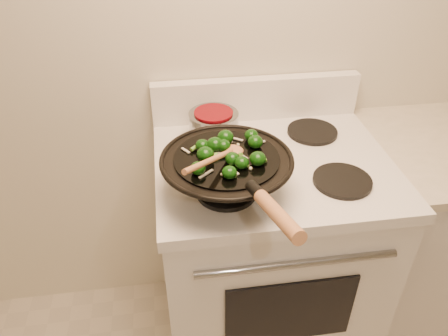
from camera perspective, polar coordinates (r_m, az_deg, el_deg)
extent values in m
plane|color=silver|center=(1.59, 4.96, 19.33)|extent=(3.50, 0.00, 3.50)
cube|color=white|center=(1.77, 5.45, -11.97)|extent=(0.76, 0.64, 0.88)
cube|color=white|center=(1.46, 6.43, 0.37)|extent=(0.78, 0.66, 0.04)
cube|color=white|center=(1.67, 4.21, 9.06)|extent=(0.78, 0.05, 0.16)
cylinder|color=gray|center=(1.30, 9.55, -12.25)|extent=(0.60, 0.02, 0.02)
cube|color=black|center=(1.48, 8.60, -18.14)|extent=(0.42, 0.01, 0.28)
cylinder|color=black|center=(1.30, 0.33, -3.04)|extent=(0.18, 0.18, 0.01)
cylinder|color=black|center=(1.39, 15.19, -1.61)|extent=(0.18, 0.18, 0.01)
cylinder|color=black|center=(1.54, -1.33, 3.79)|extent=(0.18, 0.18, 0.01)
cylinder|color=black|center=(1.62, 11.45, 4.67)|extent=(0.18, 0.18, 0.01)
cube|color=white|center=(2.07, 26.34, -7.98)|extent=(0.84, 0.60, 0.88)
torus|color=black|center=(1.23, 0.35, 1.19)|extent=(0.38, 0.38, 0.01)
cylinder|color=black|center=(1.23, 0.35, 1.31)|extent=(0.30, 0.30, 0.01)
cylinder|color=black|center=(1.04, 4.11, -2.91)|extent=(0.04, 0.07, 0.04)
cylinder|color=#B27146|center=(0.93, 7.10, -6.16)|extent=(0.07, 0.20, 0.08)
ellipsoid|color=#0C3508|center=(1.25, -1.18, 3.11)|extent=(0.05, 0.05, 0.04)
cylinder|color=#527F2D|center=(1.26, -0.51, 2.64)|extent=(0.02, 0.01, 0.02)
ellipsoid|color=#0C3508|center=(1.25, -2.85, 2.98)|extent=(0.04, 0.04, 0.03)
ellipsoid|color=#0C3508|center=(1.19, 4.43, 1.23)|extent=(0.05, 0.05, 0.04)
ellipsoid|color=#0C3508|center=(1.18, 2.33, 0.71)|extent=(0.04, 0.04, 0.03)
cylinder|color=#527F2D|center=(1.19, 2.89, 0.36)|extent=(0.02, 0.02, 0.02)
ellipsoid|color=#0C3508|center=(1.28, 0.19, 4.07)|extent=(0.05, 0.05, 0.04)
ellipsoid|color=#0C3508|center=(1.16, -3.42, -0.03)|extent=(0.04, 0.04, 0.04)
ellipsoid|color=#0C3508|center=(1.14, 0.70, -0.57)|extent=(0.04, 0.04, 0.03)
cylinder|color=#527F2D|center=(1.15, 1.30, -0.94)|extent=(0.02, 0.02, 0.01)
ellipsoid|color=#0C3508|center=(1.19, 1.10, 1.25)|extent=(0.04, 0.04, 0.04)
ellipsoid|color=#0C3508|center=(1.21, -2.45, 1.83)|extent=(0.05, 0.05, 0.04)
ellipsoid|color=#0C3508|center=(1.25, -0.08, 2.95)|extent=(0.04, 0.04, 0.04)
cylinder|color=#527F2D|center=(1.25, 0.50, 2.58)|extent=(0.02, 0.02, 0.02)
ellipsoid|color=#0C3508|center=(1.30, 3.58, 4.29)|extent=(0.04, 0.04, 0.04)
ellipsoid|color=#0C3508|center=(1.27, 4.12, 3.44)|extent=(0.04, 0.04, 0.04)
cube|color=beige|center=(1.24, -3.03, 2.02)|extent=(0.02, 0.04, 0.00)
cube|color=beige|center=(1.23, -1.81, 1.67)|extent=(0.01, 0.05, 0.00)
cube|color=beige|center=(1.31, 1.54, 3.84)|extent=(0.04, 0.03, 0.00)
cube|color=beige|center=(1.17, 1.21, -0.31)|extent=(0.03, 0.04, 0.00)
cube|color=beige|center=(1.26, -5.05, 2.29)|extent=(0.02, 0.03, 0.00)
cube|color=beige|center=(1.30, 0.40, 3.69)|extent=(0.03, 0.04, 0.00)
cube|color=beige|center=(1.24, -1.35, 1.96)|extent=(0.05, 0.02, 0.00)
cube|color=beige|center=(1.16, -2.36, -0.77)|extent=(0.04, 0.04, 0.00)
cube|color=beige|center=(1.29, 4.51, 3.23)|extent=(0.05, 0.03, 0.00)
cube|color=beige|center=(1.23, 2.30, 1.66)|extent=(0.03, 0.04, 0.00)
cube|color=beige|center=(1.31, 3.45, 3.84)|extent=(0.01, 0.04, 0.00)
cube|color=beige|center=(1.21, -2.75, 0.85)|extent=(0.02, 0.04, 0.00)
cube|color=beige|center=(1.26, -0.36, 2.42)|extent=(0.01, 0.05, 0.00)
cylinder|color=#6DAC37|center=(1.25, -3.98, 2.59)|extent=(0.03, 0.01, 0.02)
cylinder|color=#6DAC37|center=(1.21, 5.25, 1.26)|extent=(0.03, 0.03, 0.02)
cylinder|color=#6DAC37|center=(1.22, -2.88, 1.70)|extent=(0.01, 0.03, 0.02)
cylinder|color=#6DAC37|center=(1.23, -2.30, 1.81)|extent=(0.03, 0.02, 0.02)
cylinder|color=#6DAC37|center=(1.25, -0.29, 2.64)|extent=(0.03, 0.03, 0.02)
cylinder|color=#6DAC37|center=(1.23, 2.06, 1.86)|extent=(0.02, 0.02, 0.02)
cylinder|color=#6DAC37|center=(1.22, -1.35, 1.48)|extent=(0.02, 0.02, 0.01)
cylinder|color=#6DAC37|center=(1.21, 2.18, 1.22)|extent=(0.02, 0.02, 0.01)
sphere|color=beige|center=(1.28, 1.85, 3.04)|extent=(0.01, 0.01, 0.01)
sphere|color=beige|center=(1.25, -0.74, 2.29)|extent=(0.01, 0.01, 0.01)
sphere|color=beige|center=(1.18, 3.49, -0.05)|extent=(0.01, 0.01, 0.01)
sphere|color=beige|center=(1.29, -1.88, 3.46)|extent=(0.01, 0.01, 0.01)
sphere|color=beige|center=(1.15, -0.23, -0.84)|extent=(0.01, 0.01, 0.01)
ellipsoid|color=#B27146|center=(1.24, 1.24, 2.42)|extent=(0.08, 0.07, 0.02)
cylinder|color=#B27146|center=(1.13, -1.76, 1.01)|extent=(0.16, 0.20, 0.09)
cylinder|color=gray|center=(1.52, -1.36, 5.55)|extent=(0.17, 0.17, 0.10)
cylinder|color=#69050B|center=(1.49, -1.38, 7.24)|extent=(0.13, 0.13, 0.01)
cylinder|color=black|center=(1.38, 0.02, 4.37)|extent=(0.03, 0.11, 0.02)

